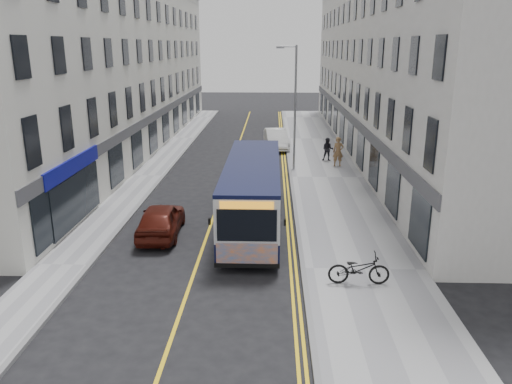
# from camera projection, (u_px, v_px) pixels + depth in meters

# --- Properties ---
(ground) EXTENTS (140.00, 140.00, 0.00)m
(ground) POSITION_uv_depth(u_px,v_px,m) (200.00, 256.00, 19.72)
(ground) COLOR black
(ground) RESTS_ON ground
(pavement_east) EXTENTS (4.50, 64.00, 0.12)m
(pavement_east) POSITION_uv_depth(u_px,v_px,m) (327.00, 178.00, 31.00)
(pavement_east) COLOR #97989A
(pavement_east) RESTS_ON ground
(pavement_west) EXTENTS (2.00, 64.00, 0.12)m
(pavement_west) POSITION_uv_depth(u_px,v_px,m) (148.00, 176.00, 31.36)
(pavement_west) COLOR #97989A
(pavement_west) RESTS_ON ground
(kerb_east) EXTENTS (0.18, 64.00, 0.13)m
(kerb_east) POSITION_uv_depth(u_px,v_px,m) (291.00, 177.00, 31.07)
(kerb_east) COLOR slate
(kerb_east) RESTS_ON ground
(kerb_west) EXTENTS (0.18, 64.00, 0.13)m
(kerb_west) POSITION_uv_depth(u_px,v_px,m) (164.00, 176.00, 31.32)
(kerb_west) COLOR slate
(kerb_west) RESTS_ON ground
(road_centre_line) EXTENTS (0.12, 64.00, 0.01)m
(road_centre_line) POSITION_uv_depth(u_px,v_px,m) (227.00, 178.00, 31.21)
(road_centre_line) COLOR yellow
(road_centre_line) RESTS_ON ground
(road_dbl_yellow_inner) EXTENTS (0.10, 64.00, 0.01)m
(road_dbl_yellow_inner) POSITION_uv_depth(u_px,v_px,m) (284.00, 178.00, 31.10)
(road_dbl_yellow_inner) COLOR yellow
(road_dbl_yellow_inner) RESTS_ON ground
(road_dbl_yellow_outer) EXTENTS (0.10, 64.00, 0.01)m
(road_dbl_yellow_outer) POSITION_uv_depth(u_px,v_px,m) (287.00, 178.00, 31.09)
(road_dbl_yellow_outer) COLOR yellow
(road_dbl_yellow_outer) RESTS_ON ground
(terrace_east) EXTENTS (6.00, 46.00, 13.00)m
(terrace_east) POSITION_uv_depth(u_px,v_px,m) (388.00, 65.00, 37.62)
(terrace_east) COLOR silver
(terrace_east) RESTS_ON ground
(terrace_west) EXTENTS (6.00, 46.00, 13.00)m
(terrace_west) POSITION_uv_depth(u_px,v_px,m) (119.00, 65.00, 38.28)
(terrace_west) COLOR silver
(terrace_west) RESTS_ON ground
(streetlamp) EXTENTS (1.32, 0.18, 8.00)m
(streetlamp) POSITION_uv_depth(u_px,v_px,m) (294.00, 104.00, 31.75)
(streetlamp) COLOR gray
(streetlamp) RESTS_ON ground
(city_bus) EXTENTS (2.43, 10.39, 3.02)m
(city_bus) POSITION_uv_depth(u_px,v_px,m) (253.00, 191.00, 22.55)
(city_bus) COLOR black
(city_bus) RESTS_ON ground
(bicycle) EXTENTS (2.10, 0.74, 1.10)m
(bicycle) POSITION_uv_depth(u_px,v_px,m) (359.00, 269.00, 17.02)
(bicycle) COLOR black
(bicycle) RESTS_ON pavement_east
(pedestrian_near) EXTENTS (0.72, 0.47, 1.97)m
(pedestrian_near) POSITION_uv_depth(u_px,v_px,m) (338.00, 152.00, 33.52)
(pedestrian_near) COLOR olive
(pedestrian_near) RESTS_ON pavement_east
(pedestrian_far) EXTENTS (0.88, 0.73, 1.63)m
(pedestrian_far) POSITION_uv_depth(u_px,v_px,m) (328.00, 149.00, 35.09)
(pedestrian_far) COLOR black
(pedestrian_far) RESTS_ON pavement_east
(car_white) EXTENTS (2.15, 4.86, 1.55)m
(car_white) POSITION_uv_depth(u_px,v_px,m) (276.00, 139.00, 39.83)
(car_white) COLOR white
(car_white) RESTS_ON ground
(car_maroon) EXTENTS (1.86, 4.28, 1.44)m
(car_maroon) POSITION_uv_depth(u_px,v_px,m) (161.00, 219.00, 21.68)
(car_maroon) COLOR #4D140C
(car_maroon) RESTS_ON ground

